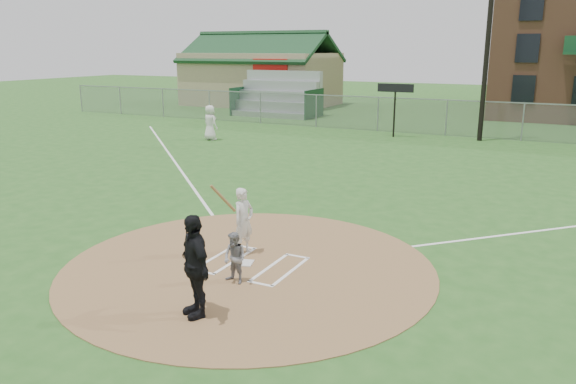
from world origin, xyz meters
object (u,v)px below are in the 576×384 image
at_px(home_plate, 244,263).
at_px(catcher, 235,258).
at_px(umpire, 195,266).
at_px(batter_at_plate, 243,221).
at_px(ondeck_player, 210,123).

height_order(home_plate, catcher, catcher).
xyz_separation_m(umpire, batter_at_plate, (-0.86, 3.16, -0.15)).
bearing_deg(batter_at_plate, catcher, -65.21).
height_order(catcher, batter_at_plate, batter_at_plate).
bearing_deg(ondeck_player, catcher, 142.41).
xyz_separation_m(home_plate, batter_at_plate, (-0.34, 0.57, 0.80)).
height_order(ondeck_player, batter_at_plate, ondeck_player).
bearing_deg(ondeck_player, home_plate, 143.26).
distance_m(home_plate, batter_at_plate, 1.04).
bearing_deg(umpire, catcher, 129.53).
relative_size(home_plate, umpire, 0.21).
xyz_separation_m(home_plate, umpire, (0.53, -2.59, 0.96)).
height_order(catcher, umpire, umpire).
bearing_deg(home_plate, ondeck_player, 126.49).
relative_size(catcher, ondeck_player, 0.59).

